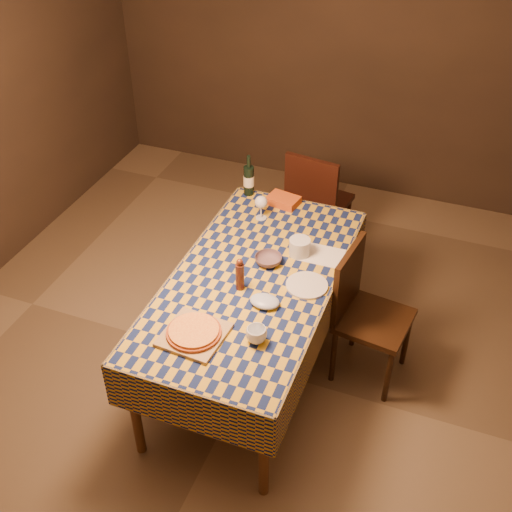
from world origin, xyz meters
name	(u,v)px	position (x,y,z in m)	size (l,w,h in m)	color
room	(253,195)	(0.00, 0.00, 1.35)	(5.00, 5.10, 2.70)	brown
dining_table	(253,288)	(0.00, 0.00, 0.69)	(0.94, 1.84, 0.77)	brown
cutting_board	(194,335)	(-0.12, -0.56, 0.78)	(0.32, 0.32, 0.02)	#A07D4B
pizza	(194,331)	(-0.12, -0.56, 0.80)	(0.38, 0.38, 0.03)	#993F19
pepper_mill	(240,275)	(-0.04, -0.11, 0.87)	(0.07, 0.07, 0.21)	#471C10
bowl	(268,260)	(0.04, 0.17, 0.80)	(0.16, 0.16, 0.05)	#5C464E
wine_glass	(261,203)	(-0.18, 0.61, 0.89)	(0.09, 0.09, 0.17)	silver
wine_bottle	(249,180)	(-0.36, 0.86, 0.88)	(0.09, 0.09, 0.30)	black
deli_tub	(300,247)	(0.18, 0.32, 0.82)	(0.13, 0.13, 0.11)	silver
takeout_container	(283,200)	(-0.10, 0.83, 0.80)	(0.21, 0.15, 0.05)	#B74A18
white_plate	(307,285)	(0.32, 0.04, 0.78)	(0.25, 0.25, 0.01)	silver
tumbler	(256,335)	(0.20, -0.47, 0.81)	(0.11, 0.11, 0.09)	white
flour_patch	(322,255)	(0.32, 0.36, 0.77)	(0.26, 0.20, 0.00)	white
flour_bag	(265,301)	(0.14, -0.19, 0.79)	(0.17, 0.13, 0.05)	#A4B5D2
chair_far	(316,199)	(0.00, 1.34, 0.52)	(0.48, 0.48, 0.93)	black
chair_right	(363,308)	(0.63, 0.25, 0.52)	(0.48, 0.47, 0.93)	black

